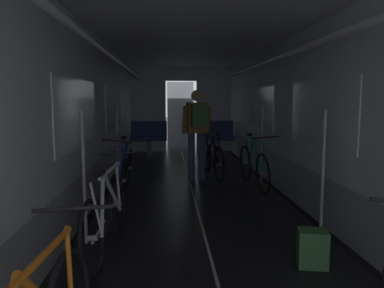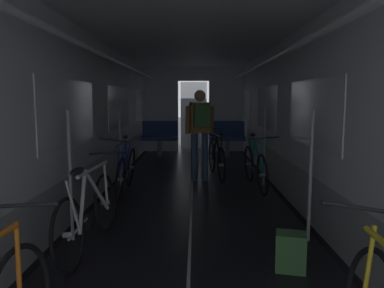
{
  "view_description": "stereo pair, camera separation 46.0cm",
  "coord_description": "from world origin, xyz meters",
  "px_view_note": "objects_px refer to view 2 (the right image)",
  "views": [
    {
      "loc": [
        -0.4,
        -1.7,
        1.51
      ],
      "look_at": [
        0.0,
        4.32,
        0.78
      ],
      "focal_mm": 34.37,
      "sensor_mm": 36.0,
      "label": 1
    },
    {
      "loc": [
        0.06,
        -1.71,
        1.51
      ],
      "look_at": [
        0.0,
        4.32,
        0.78
      ],
      "focal_mm": 34.37,
      "sensor_mm": 36.0,
      "label": 2
    }
  ],
  "objects_px": {
    "backpack_on_floor": "(290,252)",
    "person_cyclist_aisle": "(200,127)",
    "bicycle_blue": "(126,170)",
    "bicycle_white": "(89,212)",
    "bicycle_black_in_aisle": "(216,158)",
    "bench_seat_far_right": "(227,135)",
    "bench_seat_far_left": "(160,135)",
    "bicycle_teal": "(255,166)"
  },
  "relations": [
    {
      "from": "backpack_on_floor",
      "to": "person_cyclist_aisle",
      "type": "bearing_deg",
      "value": 101.74
    },
    {
      "from": "bicycle_blue",
      "to": "bicycle_white",
      "type": "distance_m",
      "value": 2.28
    },
    {
      "from": "bicycle_black_in_aisle",
      "to": "backpack_on_floor",
      "type": "distance_m",
      "value": 3.94
    },
    {
      "from": "bench_seat_far_right",
      "to": "person_cyclist_aisle",
      "type": "bearing_deg",
      "value": -104.02
    },
    {
      "from": "backpack_on_floor",
      "to": "bicycle_white",
      "type": "bearing_deg",
      "value": 166.61
    },
    {
      "from": "bench_seat_far_left",
      "to": "bicycle_teal",
      "type": "xyz_separation_m",
      "value": [
        1.98,
        -3.6,
        -0.18
      ]
    },
    {
      "from": "bench_seat_far_right",
      "to": "bicycle_black_in_aisle",
      "type": "distance_m",
      "value": 2.79
    },
    {
      "from": "bicycle_blue",
      "to": "backpack_on_floor",
      "type": "distance_m",
      "value": 3.38
    },
    {
      "from": "bench_seat_far_left",
      "to": "bicycle_white",
      "type": "distance_m",
      "value": 6.21
    },
    {
      "from": "bicycle_black_in_aisle",
      "to": "backpack_on_floor",
      "type": "xyz_separation_m",
      "value": [
        0.43,
        -3.91,
        -0.21
      ]
    },
    {
      "from": "bench_seat_far_left",
      "to": "bicycle_blue",
      "type": "relative_size",
      "value": 0.58
    },
    {
      "from": "bench_seat_far_right",
      "to": "bicycle_blue",
      "type": "relative_size",
      "value": 0.58
    },
    {
      "from": "bicycle_teal",
      "to": "bicycle_black_in_aisle",
      "type": "distance_m",
      "value": 1.04
    },
    {
      "from": "bench_seat_far_left",
      "to": "bicycle_teal",
      "type": "distance_m",
      "value": 4.11
    },
    {
      "from": "bicycle_white",
      "to": "bicycle_black_in_aisle",
      "type": "bearing_deg",
      "value": 66.87
    },
    {
      "from": "bicycle_teal",
      "to": "person_cyclist_aisle",
      "type": "bearing_deg",
      "value": 148.44
    },
    {
      "from": "bench_seat_far_left",
      "to": "person_cyclist_aisle",
      "type": "distance_m",
      "value": 3.23
    },
    {
      "from": "bicycle_teal",
      "to": "person_cyclist_aisle",
      "type": "xyz_separation_m",
      "value": [
        -0.94,
        0.57,
        0.63
      ]
    },
    {
      "from": "person_cyclist_aisle",
      "to": "bench_seat_far_right",
      "type": "bearing_deg",
      "value": 75.98
    },
    {
      "from": "bench_seat_far_left",
      "to": "bench_seat_far_right",
      "type": "relative_size",
      "value": 1.0
    },
    {
      "from": "bicycle_blue",
      "to": "bicycle_teal",
      "type": "height_order",
      "value": "bicycle_blue"
    },
    {
      "from": "person_cyclist_aisle",
      "to": "backpack_on_floor",
      "type": "distance_m",
      "value": 3.82
    },
    {
      "from": "bench_seat_far_left",
      "to": "backpack_on_floor",
      "type": "xyz_separation_m",
      "value": [
        1.8,
        -6.67,
        -0.4
      ]
    },
    {
      "from": "bench_seat_far_right",
      "to": "bicycle_blue",
      "type": "height_order",
      "value": "same"
    },
    {
      "from": "bicycle_white",
      "to": "bicycle_teal",
      "type": "xyz_separation_m",
      "value": [
        2.09,
        2.61,
        0.0
      ]
    },
    {
      "from": "bicycle_blue",
      "to": "bench_seat_far_right",
      "type": "bearing_deg",
      "value": 63.32
    },
    {
      "from": "bench_seat_far_left",
      "to": "bicycle_teal",
      "type": "bearing_deg",
      "value": -61.15
    },
    {
      "from": "bicycle_blue",
      "to": "bicycle_white",
      "type": "bearing_deg",
      "value": -88.33
    },
    {
      "from": "bench_seat_far_left",
      "to": "bench_seat_far_right",
      "type": "bearing_deg",
      "value": 0.0
    },
    {
      "from": "person_cyclist_aisle",
      "to": "backpack_on_floor",
      "type": "height_order",
      "value": "person_cyclist_aisle"
    },
    {
      "from": "bench_seat_far_right",
      "to": "person_cyclist_aisle",
      "type": "distance_m",
      "value": 3.15
    },
    {
      "from": "bench_seat_far_right",
      "to": "backpack_on_floor",
      "type": "xyz_separation_m",
      "value": [
        0.0,
        -6.67,
        -0.4
      ]
    },
    {
      "from": "bench_seat_far_right",
      "to": "bicycle_blue",
      "type": "distance_m",
      "value": 4.4
    },
    {
      "from": "bench_seat_far_right",
      "to": "person_cyclist_aisle",
      "type": "height_order",
      "value": "person_cyclist_aisle"
    },
    {
      "from": "bicycle_blue",
      "to": "backpack_on_floor",
      "type": "relative_size",
      "value": 4.98
    },
    {
      "from": "backpack_on_floor",
      "to": "bicycle_black_in_aisle",
      "type": "bearing_deg",
      "value": 96.34
    },
    {
      "from": "bench_seat_far_right",
      "to": "person_cyclist_aisle",
      "type": "xyz_separation_m",
      "value": [
        -0.75,
        -3.02,
        0.45
      ]
    },
    {
      "from": "bench_seat_far_left",
      "to": "backpack_on_floor",
      "type": "height_order",
      "value": "bench_seat_far_left"
    },
    {
      "from": "bicycle_white",
      "to": "person_cyclist_aisle",
      "type": "height_order",
      "value": "person_cyclist_aisle"
    },
    {
      "from": "person_cyclist_aisle",
      "to": "bench_seat_far_left",
      "type": "bearing_deg",
      "value": 109.09
    },
    {
      "from": "bicycle_white",
      "to": "person_cyclist_aisle",
      "type": "bearing_deg",
      "value": 70.1
    },
    {
      "from": "bench_seat_far_left",
      "to": "backpack_on_floor",
      "type": "distance_m",
      "value": 6.92
    }
  ]
}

